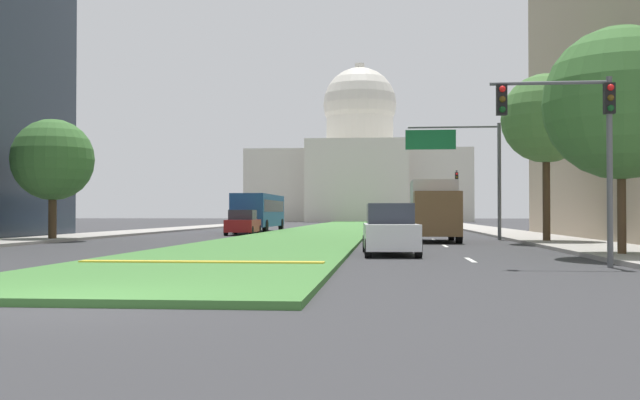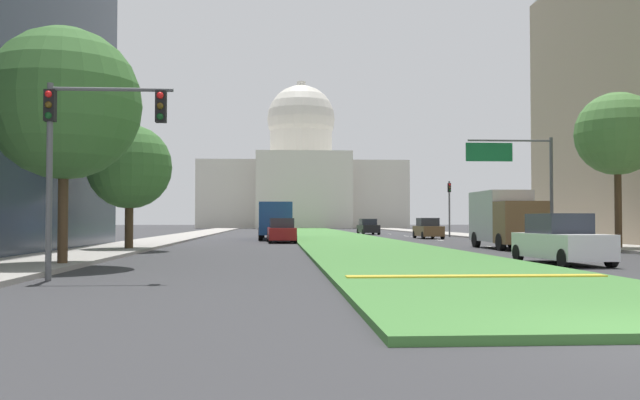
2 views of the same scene
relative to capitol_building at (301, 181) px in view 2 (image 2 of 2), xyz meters
name	(u,v)px [view 2 (image 2 of 2)]	position (x,y,z in m)	size (l,w,h in m)	color
ground_plane	(323,235)	(0.00, -63.66, -9.40)	(283.71, 283.71, 0.00)	#333335
grass_median	(328,235)	(0.00, -70.11, -9.33)	(7.43, 116.06, 0.14)	#427A38
median_curb_nose	(476,276)	(0.00, -119.55, -9.24)	(6.69, 0.50, 0.04)	gold
lane_dashes_right	(430,239)	(7.63, -81.36, -9.40)	(0.16, 77.22, 0.01)	silver
sidewalk_left	(180,237)	(-13.55, -76.55, -9.33)	(4.00, 116.06, 0.15)	#9E9991
sidewalk_right	(483,237)	(13.55, -76.55, -9.33)	(4.00, 116.06, 0.15)	#9E9991
capitol_building	(301,181)	(0.00, 0.00, 0.00)	(39.73, 29.51, 29.87)	beige
traffic_light_near_left	(82,136)	(-10.21, -118.46, -5.61)	(3.34, 0.35, 5.20)	#515456
traffic_light_far_right	(449,201)	(11.05, -74.50, -6.09)	(0.28, 0.35, 5.20)	#515456
overhead_guide_sign	(520,169)	(9.32, -97.44, -4.77)	(5.28, 0.20, 6.50)	#515456
street_tree_left_near	(64,104)	(-12.24, -113.40, -3.90)	(5.13, 5.13, 8.08)	#4C3823
street_tree_left_mid	(129,167)	(-12.60, -101.50, -5.11)	(4.31, 4.31, 6.47)	#4C3823
street_tree_right_mid	(617,134)	(12.77, -102.31, -3.31)	(4.35, 4.35, 8.30)	#4C3823
sedan_lead_stopped	(560,241)	(5.12, -112.80, -8.56)	(2.09, 4.72, 1.82)	silver
sedan_midblock	(281,231)	(-4.73, -89.48, -8.60)	(2.07, 4.74, 1.71)	maroon
sedan_distant	(428,229)	(7.75, -80.08, -8.59)	(1.87, 4.24, 1.75)	brown
sedan_far_horizon	(368,227)	(4.84, -64.17, -8.61)	(2.07, 4.21, 1.70)	black
box_truck_delivery	(505,218)	(7.49, -100.09, -7.73)	(2.40, 6.40, 3.20)	brown
city_bus	(276,218)	(-5.13, -80.80, -7.63)	(2.62, 11.00, 2.95)	#1E4C8C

